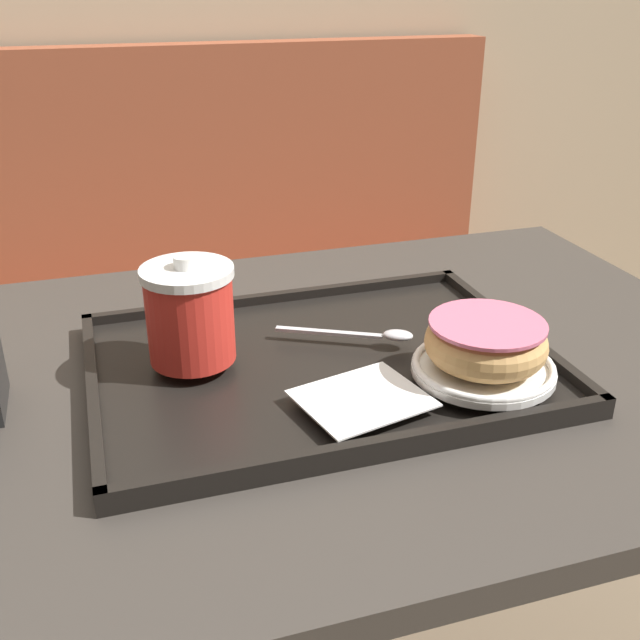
{
  "coord_description": "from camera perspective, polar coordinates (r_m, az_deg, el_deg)",
  "views": [
    {
      "loc": [
        -0.21,
        -0.73,
        1.15
      ],
      "look_at": [
        0.01,
        -0.02,
        0.8
      ],
      "focal_mm": 42.0,
      "sensor_mm": 36.0,
      "label": 1
    }
  ],
  "objects": [
    {
      "name": "cafe_table",
      "position": [
        0.95,
        -1.09,
        -11.54
      ],
      "size": [
        1.09,
        0.73,
        0.73
      ],
      "color": "#38332D",
      "rests_on": "ground_plane"
    },
    {
      "name": "plate_with_chocolate_donut",
      "position": [
        0.81,
        12.32,
        -3.54
      ],
      "size": [
        0.15,
        0.15,
        0.01
      ],
      "color": "white",
      "rests_on": "serving_tray"
    },
    {
      "name": "coffee_cup_front",
      "position": [
        0.82,
        -9.88,
        0.52
      ],
      "size": [
        0.1,
        0.1,
        0.12
      ],
      "color": "red",
      "rests_on": "serving_tray"
    },
    {
      "name": "serving_tray",
      "position": [
        0.85,
        0.0,
        -3.47
      ],
      "size": [
        0.51,
        0.37,
        0.02
      ],
      "color": "black",
      "rests_on": "cafe_table"
    },
    {
      "name": "booth_bench",
      "position": [
        1.82,
        -7.45,
        -2.27
      ],
      "size": [
        1.4,
        0.44,
        1.0
      ],
      "color": "brown",
      "rests_on": "ground_plane"
    },
    {
      "name": "napkin_paper",
      "position": [
        0.75,
        3.23,
        -5.98
      ],
      "size": [
        0.14,
        0.13,
        0.0
      ],
      "rotation": [
        0.0,
        0.0,
        0.23
      ],
      "color": "white",
      "rests_on": "serving_tray"
    },
    {
      "name": "spoon",
      "position": [
        0.87,
        4.25,
        -1.1
      ],
      "size": [
        0.15,
        0.09,
        0.01
      ],
      "rotation": [
        0.0,
        0.0,
        5.8
      ],
      "color": "silver",
      "rests_on": "serving_tray"
    },
    {
      "name": "donut_chocolate_glazed",
      "position": [
        0.8,
        12.52,
        -1.63
      ],
      "size": [
        0.13,
        0.13,
        0.05
      ],
      "color": "tan",
      "rests_on": "plate_with_chocolate_donut"
    }
  ]
}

